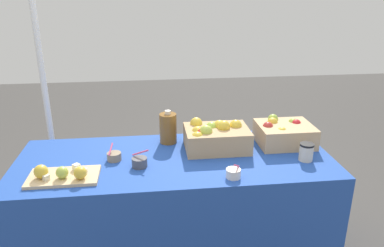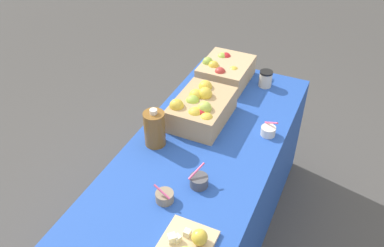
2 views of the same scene
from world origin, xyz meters
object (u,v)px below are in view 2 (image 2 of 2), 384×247
object	(u,v)px
apple_crate_middle	(201,108)
sample_bowl_near	(268,131)
cider_jug	(155,128)
apple_crate_left	(225,71)
sample_bowl_far	(199,181)
coffee_cup	(266,79)
sample_bowl_mid	(165,197)

from	to	relation	value
apple_crate_middle	sample_bowl_near	distance (m)	0.39
cider_jug	apple_crate_left	bearing A→B (deg)	-8.22
apple_crate_middle	apple_crate_left	bearing A→B (deg)	3.68
apple_crate_left	apple_crate_middle	distance (m)	0.46
apple_crate_middle	sample_bowl_far	distance (m)	0.52
cider_jug	sample_bowl_near	bearing A→B (deg)	-58.68
apple_crate_left	sample_bowl_far	world-z (taller)	apple_crate_left
coffee_cup	apple_crate_middle	bearing A→B (deg)	155.60
sample_bowl_near	coffee_cup	xyz separation A→B (m)	(0.48, 0.16, 0.03)
sample_bowl_mid	coffee_cup	xyz separation A→B (m)	(1.13, -0.14, 0.03)
sample_bowl_mid	cider_jug	size ratio (longest dim) A/B	0.43
apple_crate_middle	sample_bowl_far	world-z (taller)	apple_crate_middle
sample_bowl_far	apple_crate_middle	bearing A→B (deg)	22.50
cider_jug	coffee_cup	size ratio (longest dim) A/B	2.08
coffee_cup	sample_bowl_near	bearing A→B (deg)	-161.56
apple_crate_left	coffee_cup	xyz separation A→B (m)	(0.04, -0.26, -0.02)
sample_bowl_mid	cider_jug	bearing A→B (deg)	34.46
apple_crate_left	coffee_cup	world-z (taller)	apple_crate_left
apple_crate_middle	sample_bowl_near	xyz separation A→B (m)	(0.03, -0.39, -0.06)
sample_bowl_mid	sample_bowl_near	bearing A→B (deg)	-24.14
sample_bowl_near	sample_bowl_mid	distance (m)	0.72
sample_bowl_far	cider_jug	size ratio (longest dim) A/B	0.48
apple_crate_left	cider_jug	size ratio (longest dim) A/B	1.58
sample_bowl_mid	coffee_cup	size ratio (longest dim) A/B	0.89
apple_crate_left	sample_bowl_near	size ratio (longest dim) A/B	3.42
apple_crate_middle	cider_jug	xyz separation A→B (m)	(-0.29, 0.14, 0.02)
sample_bowl_mid	cider_jug	distance (m)	0.42
sample_bowl_near	cider_jug	distance (m)	0.62
apple_crate_left	cider_jug	world-z (taller)	cider_jug
sample_bowl_near	sample_bowl_mid	bearing A→B (deg)	155.86
apple_crate_left	coffee_cup	bearing A→B (deg)	-80.47
apple_crate_left	sample_bowl_far	xyz separation A→B (m)	(-0.94, -0.23, -0.04)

